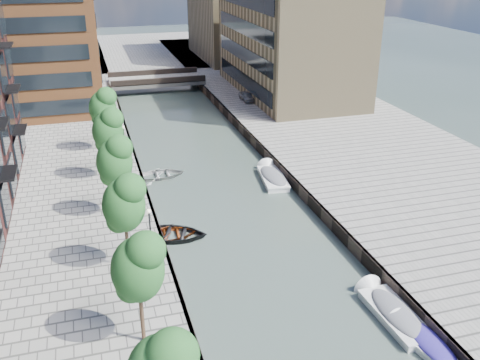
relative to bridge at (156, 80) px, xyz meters
name	(u,v)px	position (x,y,z in m)	size (l,w,h in m)	color
water	(209,173)	(0.00, -32.00, -1.39)	(300.00, 300.00, 0.00)	#38473F
quay_right	(368,150)	(16.00, -32.00, -0.89)	(20.00, 140.00, 1.00)	gray
quay_wall_left	(140,176)	(-6.10, -32.00, -0.89)	(0.25, 140.00, 1.00)	#332823
quay_wall_right	(272,161)	(6.10, -32.00, -0.89)	(0.25, 140.00, 1.00)	#332823
far_closure	(135,52)	(0.00, 28.00, -0.89)	(80.00, 40.00, 1.00)	gray
tan_block_near	(289,38)	(16.00, -10.00, 6.61)	(12.00, 25.00, 14.00)	#98835D
tan_block_far	(233,9)	(16.00, 16.00, 7.61)	(12.00, 20.00, 16.00)	#98835D
bridge	(156,80)	(0.00, 0.00, 0.00)	(13.00, 6.00, 1.30)	gray
tree_2	(137,265)	(-8.50, -54.00, 3.92)	(2.50, 2.50, 5.95)	#382619
tree_3	(123,202)	(-8.50, -47.00, 3.92)	(2.50, 2.50, 5.95)	#382619
tree_4	(114,159)	(-8.50, -40.00, 3.92)	(2.50, 2.50, 5.95)	#382619
tree_5	(107,129)	(-8.50, -33.00, 3.92)	(2.50, 2.50, 5.95)	#382619
tree_6	(103,106)	(-8.50, -26.00, 3.92)	(2.50, 2.50, 5.95)	#382619
lamp_1	(151,234)	(-7.20, -48.00, 2.12)	(0.24, 0.24, 4.12)	black
lamp_2	(125,144)	(-7.20, -32.00, 2.12)	(0.24, 0.24, 4.12)	black
sloop_2	(169,237)	(-5.40, -42.52, -1.39)	(2.94, 4.12, 0.85)	maroon
sloop_3	(161,177)	(-4.32, -31.66, -1.39)	(3.12, 4.37, 0.91)	#B7B7B5
sloop_4	(172,238)	(-5.22, -42.65, -1.39)	(3.61, 5.05, 1.05)	black
motorboat_1	(391,311)	(5.01, -54.56, -1.17)	(2.08, 5.59, 1.85)	white
motorboat_3	(424,342)	(5.31, -57.24, -1.20)	(2.55, 4.95, 1.57)	white
motorboat_4	(272,176)	(5.04, -34.81, -1.17)	(2.61, 5.74, 1.85)	white
car	(247,96)	(9.54, -12.89, 0.19)	(1.36, 3.38, 1.15)	gray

